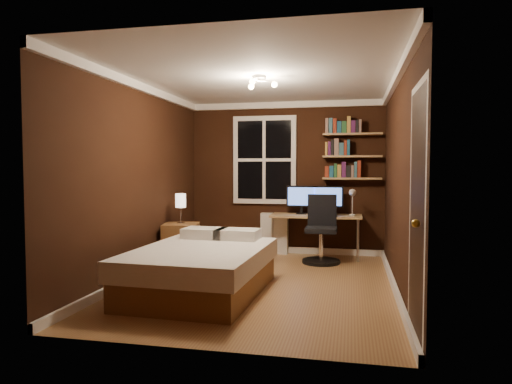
% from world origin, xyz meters
% --- Properties ---
extents(floor, '(4.20, 4.20, 0.00)m').
position_xyz_m(floor, '(0.00, 0.00, 0.00)').
color(floor, brown).
rests_on(floor, ground).
extents(wall_back, '(3.20, 0.04, 2.50)m').
position_xyz_m(wall_back, '(0.00, 2.10, 1.25)').
color(wall_back, black).
rests_on(wall_back, ground).
extents(wall_left, '(0.04, 4.20, 2.50)m').
position_xyz_m(wall_left, '(-1.60, 0.00, 1.25)').
color(wall_left, black).
rests_on(wall_left, ground).
extents(wall_right, '(0.04, 4.20, 2.50)m').
position_xyz_m(wall_right, '(1.60, 0.00, 1.25)').
color(wall_right, black).
rests_on(wall_right, ground).
extents(ceiling, '(3.20, 4.20, 0.02)m').
position_xyz_m(ceiling, '(0.00, 0.00, 2.50)').
color(ceiling, white).
rests_on(ceiling, wall_back).
extents(window, '(1.06, 0.06, 1.46)m').
position_xyz_m(window, '(-0.35, 2.06, 1.55)').
color(window, white).
rests_on(window, wall_back).
extents(door, '(0.03, 0.82, 2.05)m').
position_xyz_m(door, '(1.59, -1.55, 1.02)').
color(door, black).
rests_on(door, ground).
extents(door_knob, '(0.06, 0.06, 0.06)m').
position_xyz_m(door_knob, '(1.55, -1.85, 1.00)').
color(door_knob, gold).
rests_on(door_knob, door).
extents(ceiling_fixture, '(0.44, 0.44, 0.18)m').
position_xyz_m(ceiling_fixture, '(0.00, -0.10, 2.40)').
color(ceiling_fixture, beige).
rests_on(ceiling_fixture, ceiling).
extents(bookshelf_lower, '(0.92, 0.22, 0.03)m').
position_xyz_m(bookshelf_lower, '(1.08, 1.98, 1.25)').
color(bookshelf_lower, '#A68150').
rests_on(bookshelf_lower, wall_back).
extents(books_row_lower, '(0.54, 0.16, 0.23)m').
position_xyz_m(books_row_lower, '(1.08, 1.98, 1.38)').
color(books_row_lower, maroon).
rests_on(books_row_lower, bookshelf_lower).
extents(bookshelf_middle, '(0.92, 0.22, 0.03)m').
position_xyz_m(bookshelf_middle, '(1.08, 1.98, 1.60)').
color(bookshelf_middle, '#A68150').
rests_on(bookshelf_middle, wall_back).
extents(books_row_middle, '(0.42, 0.16, 0.23)m').
position_xyz_m(books_row_middle, '(1.08, 1.98, 1.73)').
color(books_row_middle, navy).
rests_on(books_row_middle, bookshelf_middle).
extents(bookshelf_upper, '(0.92, 0.22, 0.03)m').
position_xyz_m(bookshelf_upper, '(1.08, 1.98, 1.95)').
color(bookshelf_upper, '#A68150').
rests_on(bookshelf_upper, wall_back).
extents(books_row_upper, '(0.54, 0.16, 0.23)m').
position_xyz_m(books_row_upper, '(1.08, 1.98, 2.08)').
color(books_row_upper, '#275D30').
rests_on(books_row_upper, bookshelf_upper).
extents(bed, '(1.45, 1.95, 0.64)m').
position_xyz_m(bed, '(-0.57, -0.55, 0.28)').
color(bed, brown).
rests_on(bed, ground).
extents(nightstand, '(0.58, 0.58, 0.61)m').
position_xyz_m(nightstand, '(-1.34, 0.78, 0.31)').
color(nightstand, brown).
rests_on(nightstand, ground).
extents(bedside_lamp, '(0.15, 0.15, 0.44)m').
position_xyz_m(bedside_lamp, '(-1.34, 0.78, 0.83)').
color(bedside_lamp, '#F7E6CF').
rests_on(bedside_lamp, nightstand).
extents(radiator, '(0.45, 0.16, 0.67)m').
position_xyz_m(radiator, '(-0.16, 1.98, 0.34)').
color(radiator, silver).
rests_on(radiator, ground).
extents(desk, '(1.42, 0.53, 0.68)m').
position_xyz_m(desk, '(0.53, 1.81, 0.61)').
color(desk, '#A68150').
rests_on(desk, ground).
extents(monitor_left, '(0.49, 0.12, 0.46)m').
position_xyz_m(monitor_left, '(0.29, 1.88, 0.90)').
color(monitor_left, black).
rests_on(monitor_left, desk).
extents(monitor_right, '(0.49, 0.12, 0.46)m').
position_xyz_m(monitor_right, '(0.71, 1.88, 0.90)').
color(monitor_right, black).
rests_on(monitor_right, desk).
extents(desk_lamp, '(0.14, 0.32, 0.44)m').
position_xyz_m(desk_lamp, '(1.09, 1.70, 0.90)').
color(desk_lamp, silver).
rests_on(desk_lamp, desk).
extents(office_chair, '(0.56, 0.56, 1.01)m').
position_xyz_m(office_chair, '(0.64, 1.41, 0.39)').
color(office_chair, black).
rests_on(office_chair, ground).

